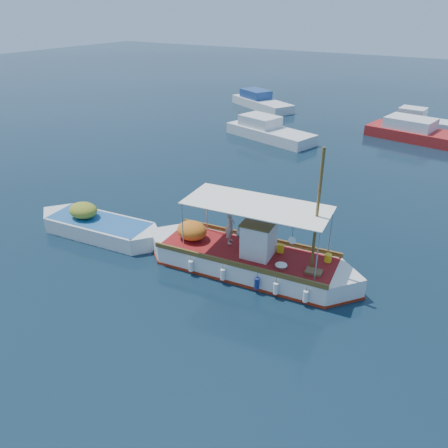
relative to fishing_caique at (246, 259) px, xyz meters
The scene contains 7 objects.
ground 0.67m from the fishing_caique, 32.68° to the left, with size 160.00×160.00×0.00m, color black.
fishing_caique is the anchor object (origin of this frame).
dinghy 7.16m from the fishing_caique, behind, with size 6.59×2.33×1.62m.
bg_boat_nw 18.71m from the fishing_caique, 113.35° to the left, with size 7.61×4.28×1.80m.
bg_boat_n 22.76m from the fishing_caique, 82.71° to the left, with size 8.91×4.26×1.80m.
bg_boat_far_w 29.55m from the fishing_caique, 115.75° to the left, with size 7.67×5.56×1.80m.
bg_boat_far_n 26.50m from the fishing_caique, 85.74° to the left, with size 5.16×2.46×1.80m.
Camera 1 is at (6.44, -13.20, 9.52)m, focal length 35.00 mm.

